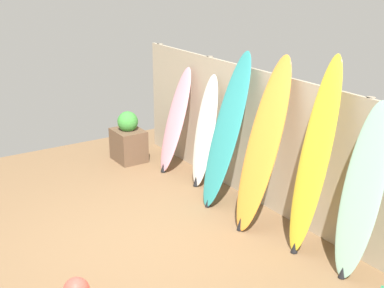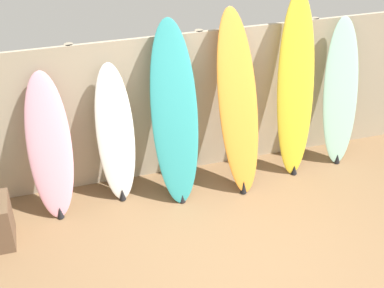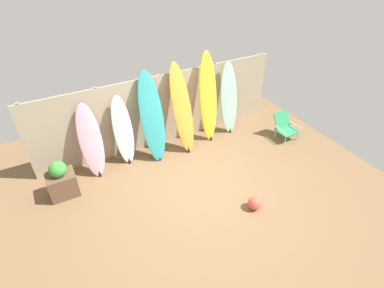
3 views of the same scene
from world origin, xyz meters
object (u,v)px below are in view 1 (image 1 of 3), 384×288
Objects in this scene: surfboard_orange_3 at (263,146)px; surfboard_teal_2 at (226,131)px; surfboard_seafoam_5 at (362,194)px; planter_box at (128,140)px; surfboard_pink_0 at (175,121)px; surfboard_yellow_4 at (314,158)px; surfboard_white_1 at (205,132)px.

surfboard_teal_2 is at bearing 179.11° from surfboard_orange_3.
surfboard_seafoam_5 is 4.35m from planter_box.
surfboard_pink_0 is at bearing 177.28° from surfboard_teal_2.
surfboard_teal_2 reaches higher than planter_box.
surfboard_teal_2 is 1.50m from surfboard_yellow_4.
surfboard_seafoam_5 is (3.53, 0.03, 0.12)m from surfboard_pink_0.
surfboard_yellow_4 is at bearing 6.86° from planter_box.
surfboard_white_1 reaches higher than surfboard_pink_0.
surfboard_orange_3 is 2.54× the size of planter_box.
surfboard_teal_2 is (0.66, -0.11, 0.21)m from surfboard_white_1.
surfboard_yellow_4 reaches higher than surfboard_pink_0.
surfboard_yellow_4 reaches higher than planter_box.
surfboard_yellow_4 reaches higher than surfboard_orange_3.
surfboard_white_1 is 0.87× the size of surfboard_seafoam_5.
planter_box is (-3.65, -0.44, -0.75)m from surfboard_yellow_4.
surfboard_white_1 is (0.73, 0.05, 0.00)m from surfboard_pink_0.
planter_box is at bearing -170.32° from surfboard_teal_2.
surfboard_orange_3 is at bearing -173.62° from surfboard_yellow_4.
surfboard_yellow_4 reaches higher than surfboard_white_1.
surfboard_yellow_4 is (2.88, 0.01, 0.31)m from surfboard_pink_0.
surfboard_white_1 is at bearing 3.84° from surfboard_pink_0.
planter_box is (-2.15, -0.37, -0.66)m from surfboard_teal_2.
surfboard_seafoam_5 reaches higher than planter_box.
surfboard_teal_2 is 0.92× the size of surfboard_yellow_4.
surfboard_white_1 is 0.80× the size of surfboard_teal_2.
surfboard_orange_3 is 0.94× the size of surfboard_yellow_4.
surfboard_orange_3 is at bearing -175.53° from surfboard_seafoam_5.
surfboard_white_1 is 2.80m from surfboard_seafoam_5.
surfboard_white_1 is 1.96× the size of planter_box.
surfboard_yellow_4 is at bearing 6.38° from surfboard_orange_3.
surfboard_pink_0 is at bearing 177.92° from surfboard_orange_3.
surfboard_orange_3 is (0.75, -0.01, 0.03)m from surfboard_teal_2.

